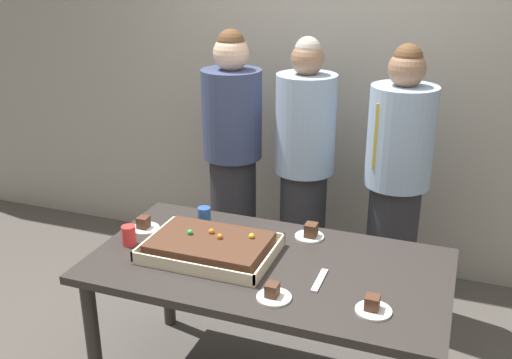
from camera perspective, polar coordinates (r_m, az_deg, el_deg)
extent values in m
cube|color=#9E998E|center=(4.03, 8.92, 11.98)|extent=(8.00, 0.12, 3.00)
cube|color=#2D2826|center=(2.80, 1.16, -8.42)|extent=(1.68, 0.90, 0.04)
cylinder|color=#2D2826|center=(3.04, -15.53, -15.17)|extent=(0.07, 0.07, 0.72)
cylinder|color=#2D2826|center=(3.56, -8.63, -8.80)|extent=(0.07, 0.07, 0.72)
cylinder|color=#2D2826|center=(3.21, 16.74, -13.26)|extent=(0.07, 0.07, 0.72)
cube|color=beige|center=(2.87, -4.45, -7.13)|extent=(0.62, 0.44, 0.01)
cube|color=beige|center=(2.69, -6.37, -8.55)|extent=(0.62, 0.01, 0.05)
cube|color=beige|center=(3.03, -2.79, -4.84)|extent=(0.62, 0.01, 0.05)
cube|color=beige|center=(2.98, -9.83, -5.56)|extent=(0.01, 0.44, 0.05)
cube|color=beige|center=(2.75, 1.37, -7.63)|extent=(0.01, 0.44, 0.05)
cube|color=#4C2D1E|center=(2.85, -4.47, -6.40)|extent=(0.55, 0.37, 0.07)
sphere|color=orange|center=(2.88, -4.36, -5.06)|extent=(0.03, 0.03, 0.03)
sphere|color=orange|center=(2.83, -3.51, -5.52)|extent=(0.03, 0.03, 0.03)
sphere|color=yellow|center=(2.83, -0.43, -5.53)|extent=(0.03, 0.03, 0.03)
sphere|color=green|center=(2.88, -6.44, -5.12)|extent=(0.03, 0.03, 0.03)
cylinder|color=white|center=(2.49, 11.36, -12.40)|extent=(0.15, 0.15, 0.01)
cube|color=#4C2D1E|center=(2.47, 11.25, -11.65)|extent=(0.06, 0.06, 0.06)
cylinder|color=white|center=(2.52, 1.77, -11.39)|extent=(0.15, 0.15, 0.01)
cube|color=#4C2D1E|center=(2.51, 1.59, -10.67)|extent=(0.05, 0.06, 0.06)
cylinder|color=white|center=(3.16, -10.73, -4.70)|extent=(0.15, 0.15, 0.01)
cube|color=#4C2D1E|center=(3.15, -10.90, -4.10)|extent=(0.06, 0.06, 0.06)
cylinder|color=white|center=(3.03, 5.22, -5.55)|extent=(0.15, 0.15, 0.01)
cube|color=#4C2D1E|center=(3.01, 5.38, -4.91)|extent=(0.06, 0.07, 0.07)
cylinder|color=#2D5199|center=(3.15, -5.05, -3.58)|extent=(0.07, 0.07, 0.10)
cylinder|color=red|center=(3.00, -12.27, -5.33)|extent=(0.07, 0.07, 0.10)
cube|color=silver|center=(2.66, 6.21, -9.72)|extent=(0.03, 0.20, 0.01)
cylinder|color=#28282D|center=(3.95, -2.20, -3.94)|extent=(0.30, 0.30, 0.90)
cylinder|color=#384266|center=(3.70, -2.36, 6.37)|extent=(0.38, 0.38, 0.56)
sphere|color=beige|center=(3.62, -2.45, 12.18)|extent=(0.22, 0.22, 0.22)
sphere|color=brown|center=(3.61, -2.47, 13.12)|extent=(0.17, 0.17, 0.17)
cylinder|color=#28282D|center=(3.71, 12.93, -6.63)|extent=(0.30, 0.30, 0.86)
cylinder|color=#93ADCC|center=(3.44, 13.90, 4.07)|extent=(0.38, 0.38, 0.59)
cube|color=gold|center=(3.31, 11.79, 4.09)|extent=(0.04, 0.02, 0.37)
sphere|color=#8C664C|center=(3.35, 14.49, 10.39)|extent=(0.21, 0.21, 0.21)
sphere|color=brown|center=(3.35, 14.58, 11.35)|extent=(0.16, 0.16, 0.16)
cylinder|color=#28282D|center=(3.87, 4.51, -5.04)|extent=(0.30, 0.30, 0.85)
cylinder|color=#93ADCC|center=(3.61, 4.84, 5.40)|extent=(0.37, 0.37, 0.61)
sphere|color=#8C664C|center=(3.52, 5.04, 11.60)|extent=(0.20, 0.20, 0.20)
sphere|color=#B2A899|center=(3.51, 5.07, 12.48)|extent=(0.15, 0.15, 0.15)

